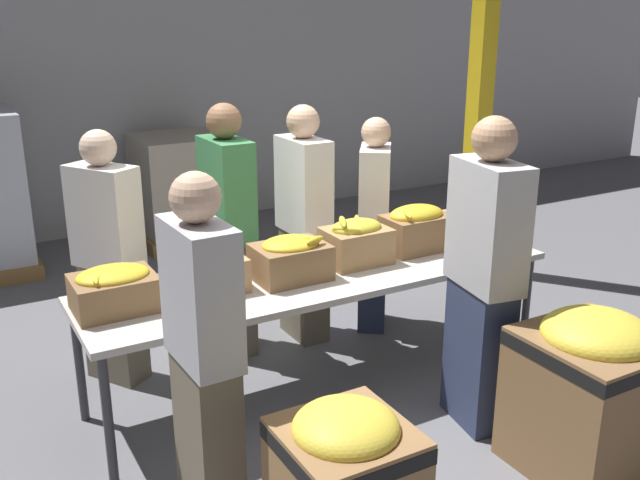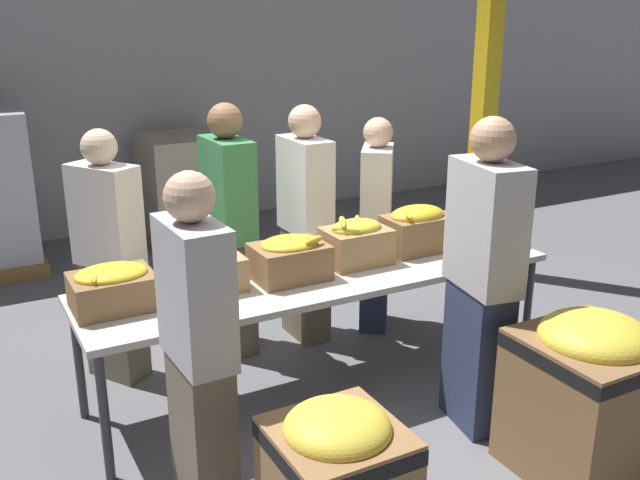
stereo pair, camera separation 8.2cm
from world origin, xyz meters
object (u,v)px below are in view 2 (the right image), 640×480
at_px(volunteer_3, 198,351).
at_px(pallet_stack_1, 187,189).
at_px(banana_box_0, 112,287).
at_px(banana_box_3, 356,241).
at_px(banana_box_1, 204,269).
at_px(donation_bin_1, 588,391).
at_px(volunteer_4, 110,259).
at_px(banana_box_5, 480,223).
at_px(volunteer_0, 230,232).
at_px(volunteer_2, 305,226).
at_px(volunteer_5, 376,226).
at_px(banana_box_4, 417,228).
at_px(volunteer_1, 482,280).
at_px(support_pillar, 489,43).
at_px(banana_box_2, 290,258).
at_px(sorting_table, 321,281).

distance_m(volunteer_3, pallet_stack_1, 4.28).
xyz_separation_m(banana_box_0, banana_box_3, (1.50, -0.01, 0.02)).
bearing_deg(banana_box_1, donation_bin_1, -45.12).
distance_m(banana_box_3, volunteer_4, 1.53).
relative_size(banana_box_5, volunteer_0, 0.24).
relative_size(volunteer_2, volunteer_5, 1.07).
bearing_deg(volunteer_5, volunteer_3, -17.67).
distance_m(banana_box_4, volunteer_1, 0.88).
distance_m(banana_box_1, volunteer_3, 0.89).
height_order(banana_box_1, banana_box_3, banana_box_3).
xyz_separation_m(banana_box_0, volunteer_3, (0.19, -0.81, -0.06)).
height_order(volunteer_3, support_pillar, support_pillar).
relative_size(volunteer_5, pallet_stack_1, 1.45).
distance_m(volunteer_0, donation_bin_1, 2.43).
distance_m(support_pillar, pallet_stack_1, 3.26).
relative_size(donation_bin_1, pallet_stack_1, 0.80).
bearing_deg(donation_bin_1, pallet_stack_1, 96.21).
bearing_deg(volunteer_3, banana_box_2, -49.60).
height_order(volunteer_2, volunteer_3, volunteer_2).
bearing_deg(volunteer_5, banana_box_0, -39.15).
distance_m(banana_box_1, volunteer_1, 1.54).
height_order(banana_box_3, volunteer_5, volunteer_5).
bearing_deg(volunteer_1, banana_box_2, 54.00).
distance_m(banana_box_2, volunteer_0, 0.76).
height_order(volunteer_0, volunteer_1, volunteer_1).
bearing_deg(volunteer_3, banana_box_0, 11.41).
height_order(banana_box_5, volunteer_4, volunteer_4).
bearing_deg(volunteer_1, sorting_table, 45.82).
xyz_separation_m(banana_box_2, banana_box_3, (0.48, 0.05, 0.01)).
bearing_deg(sorting_table, banana_box_3, 11.66).
xyz_separation_m(banana_box_3, volunteer_5, (0.51, 0.56, -0.13)).
bearing_deg(banana_box_2, banana_box_5, -1.74).
height_order(banana_box_0, support_pillar, support_pillar).
bearing_deg(banana_box_1, volunteer_2, 32.75).
relative_size(banana_box_0, banana_box_2, 1.00).
relative_size(banana_box_0, volunteer_1, 0.24).
bearing_deg(pallet_stack_1, support_pillar, -47.11).
relative_size(banana_box_2, banana_box_3, 1.07).
bearing_deg(volunteer_3, donation_bin_1, -111.98).
distance_m(banana_box_4, volunteer_3, 1.96).
distance_m(volunteer_3, donation_bin_1, 1.94).
bearing_deg(banana_box_1, banana_box_3, -1.51).
height_order(volunteer_0, volunteer_2, volunteer_0).
bearing_deg(sorting_table, volunteer_1, -53.77).
relative_size(banana_box_5, volunteer_2, 0.25).
bearing_deg(banana_box_3, volunteer_4, 153.07).
bearing_deg(volunteer_0, sorting_table, 19.74).
distance_m(volunteer_2, support_pillar, 2.35).
bearing_deg(support_pillar, pallet_stack_1, 132.89).
bearing_deg(volunteer_0, banana_box_3, 37.75).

